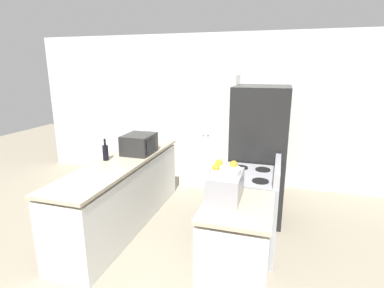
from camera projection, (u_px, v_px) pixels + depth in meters
wall_back at (216, 110)px, 5.29m from camera, size 7.00×0.06×2.60m
counter_left at (123, 194)px, 3.91m from camera, size 0.60×2.44×0.89m
counter_right at (236, 252)px, 2.69m from camera, size 0.60×0.77×0.89m
pantry_cabinet at (209, 132)px, 5.13m from camera, size 0.94×0.49×1.92m
stove at (248, 211)px, 3.41m from camera, size 0.66×0.77×1.05m
refrigerator at (259, 154)px, 4.04m from camera, size 0.73×0.77×1.81m
microwave at (139, 144)px, 4.07m from camera, size 0.38×0.44×0.27m
wine_bottle at (105, 152)px, 3.77m from camera, size 0.07×0.07×0.28m
toaster_oven at (225, 186)px, 2.67m from camera, size 0.29×0.42×0.24m
fruit_bowl at (224, 169)px, 2.65m from camera, size 0.28×0.28×0.10m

